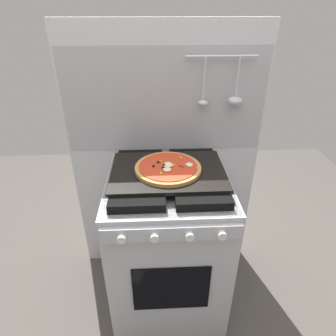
% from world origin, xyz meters
% --- Properties ---
extents(ground_plane, '(4.00, 4.00, 0.00)m').
position_xyz_m(ground_plane, '(0.00, 0.00, 0.00)').
color(ground_plane, '#4C4742').
extents(kitchen_backsplash, '(1.10, 0.09, 1.55)m').
position_xyz_m(kitchen_backsplash, '(0.00, 0.33, 0.79)').
color(kitchen_backsplash, silver).
rests_on(kitchen_backsplash, ground_plane).
extents(stove, '(0.60, 0.64, 0.90)m').
position_xyz_m(stove, '(-0.00, -0.00, 0.45)').
color(stove, '#B7BABF').
rests_on(stove, ground_plane).
extents(baking_tray, '(0.54, 0.38, 0.02)m').
position_xyz_m(baking_tray, '(0.00, 0.00, 0.91)').
color(baking_tray, black).
rests_on(baking_tray, stove).
extents(pizza_left, '(0.31, 0.31, 0.03)m').
position_xyz_m(pizza_left, '(0.00, -0.00, 0.93)').
color(pizza_left, '#C18947').
rests_on(pizza_left, baking_tray).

